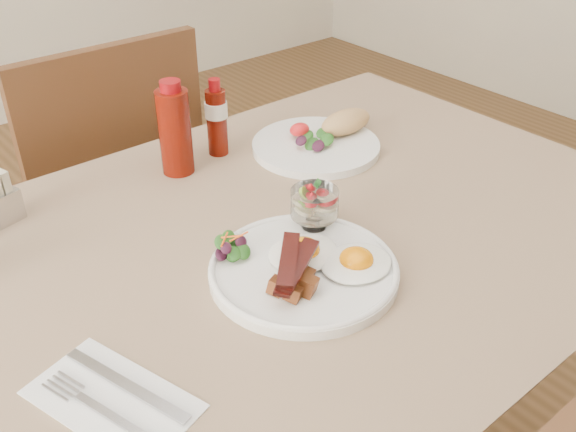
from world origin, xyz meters
The scene contains 11 objects.
table centered at (0.00, 0.00, 0.66)m, with size 1.33×0.88×0.75m.
chair_far centered at (0.00, 0.66, 0.52)m, with size 0.42×0.42×0.93m.
main_plate centered at (-0.03, -0.10, 0.76)m, with size 0.28×0.28×0.02m, color white.
fried_eggs centered at (0.01, -0.11, 0.78)m, with size 0.18×0.20×0.03m.
bacon_potato_pile centered at (-0.07, -0.13, 0.79)m, with size 0.11×0.10×0.05m.
side_salad centered at (-0.09, -0.01, 0.78)m, with size 0.07×0.06×0.03m.
fruit_cup centered at (0.06, -0.03, 0.81)m, with size 0.08×0.08×0.08m.
second_plate centered at (0.28, 0.19, 0.77)m, with size 0.28×0.26×0.06m.
ketchup_bottle centered at (0.00, 0.29, 0.84)m, with size 0.07×0.07×0.18m.
hot_sauce_bottle centered at (0.10, 0.31, 0.83)m, with size 0.05×0.05×0.15m.
napkin_cutlery centered at (-0.35, -0.14, 0.75)m, with size 0.17×0.23×0.01m.
Camera 1 is at (-0.52, -0.66, 1.34)m, focal length 40.00 mm.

